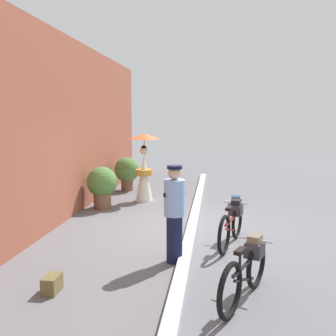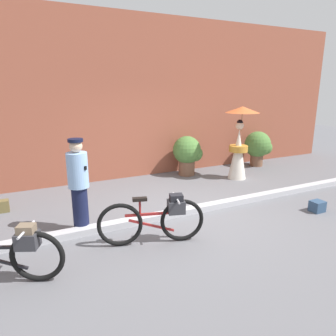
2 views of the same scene
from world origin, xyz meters
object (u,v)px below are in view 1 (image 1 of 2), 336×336
at_px(bicycle_far_side, 246,269).
at_px(potted_plant_small, 128,171).
at_px(person_with_parasol, 144,166).
at_px(potted_plant_by_door, 103,185).
at_px(person_officer, 174,212).
at_px(backpack_spare, 52,284).
at_px(bicycle_near_officer, 232,223).
at_px(backpack_on_pavement, 236,200).

xyz_separation_m(bicycle_far_side, potted_plant_small, (6.97, 3.23, 0.22)).
xyz_separation_m(person_with_parasol, potted_plant_by_door, (-1.04, 0.88, -0.36)).
xyz_separation_m(person_officer, backpack_spare, (-1.28, 1.52, -0.72)).
xyz_separation_m(bicycle_far_side, person_with_parasol, (5.54, 2.41, 0.59)).
height_order(person_with_parasol, potted_plant_by_door, person_with_parasol).
bearing_deg(person_officer, potted_plant_small, 20.40).
xyz_separation_m(potted_plant_by_door, backpack_spare, (-4.64, -0.71, -0.51)).
height_order(bicycle_far_side, potted_plant_by_door, potted_plant_by_door).
distance_m(bicycle_near_officer, potted_plant_small, 5.79).
relative_size(bicycle_far_side, person_with_parasol, 0.80).
bearing_deg(potted_plant_by_door, backpack_spare, -171.24).
relative_size(bicycle_far_side, backpack_on_pavement, 5.90).
bearing_deg(bicycle_near_officer, potted_plant_by_door, 53.25).
bearing_deg(backpack_spare, person_with_parasol, -1.70).
height_order(bicycle_far_side, backpack_spare, bicycle_far_side).
bearing_deg(backpack_spare, person_officer, -49.92).
bearing_deg(person_with_parasol, backpack_on_pavement, -91.29).
bearing_deg(bicycle_far_side, potted_plant_by_door, 36.21).
relative_size(bicycle_near_officer, bicycle_far_side, 1.06).
relative_size(bicycle_near_officer, person_officer, 1.02).
bearing_deg(backpack_on_pavement, bicycle_far_side, 178.37).
height_order(potted_plant_small, backpack_on_pavement, potted_plant_small).
relative_size(potted_plant_by_door, backpack_on_pavement, 4.24).
bearing_deg(potted_plant_small, backpack_spare, -174.74).
height_order(bicycle_far_side, person_officer, person_officer).
bearing_deg(bicycle_far_side, person_with_parasol, 23.50).
height_order(potted_plant_by_door, backpack_spare, potted_plant_by_door).
distance_m(person_officer, person_with_parasol, 4.61).
xyz_separation_m(potted_plant_small, backpack_spare, (-7.11, -0.65, -0.50)).
distance_m(person_with_parasol, potted_plant_small, 1.69).
xyz_separation_m(person_officer, backpack_on_pavement, (4.34, -1.22, -0.73)).
height_order(person_officer, backpack_on_pavement, person_officer).
height_order(person_with_parasol, potted_plant_small, person_with_parasol).
relative_size(person_officer, potted_plant_small, 1.48).
relative_size(potted_plant_small, backpack_spare, 3.48).
distance_m(person_officer, backpack_spare, 2.11).
bearing_deg(backpack_spare, potted_plant_by_door, 8.76).
relative_size(person_with_parasol, potted_plant_by_door, 1.74).
height_order(potted_plant_by_door, potted_plant_small, potted_plant_by_door).
bearing_deg(backpack_spare, bicycle_near_officer, -47.79).
bearing_deg(backpack_on_pavement, backpack_spare, 154.08).
height_order(bicycle_near_officer, backpack_on_pavement, bicycle_near_officer).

